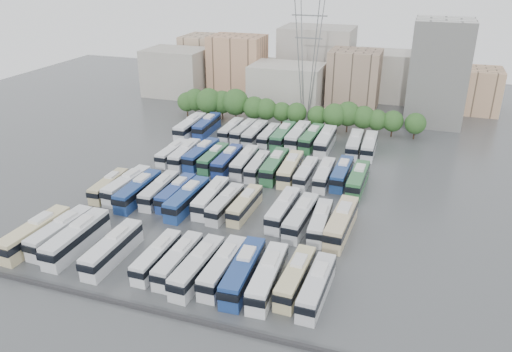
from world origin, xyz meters
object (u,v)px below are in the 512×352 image
(apartment_tower, at_px, (438,73))
(bus_r0_s8, at_px, (198,266))
(bus_r2_s10, at_px, (306,173))
(bus_r1_s1, at_px, (127,185))
(bus_r0_s9, at_px, (223,267))
(bus_r1_s2, at_px, (138,190))
(bus_r2_s7, at_px, (257,166))
(bus_r1_s10, at_px, (283,209))
(bus_r2_s4, at_px, (214,158))
(bus_r2_s5, at_px, (227,160))
(bus_r3_s8, at_px, (298,136))
(bus_r0_s2, at_px, (77,238))
(bus_r1_s7, at_px, (225,203))
(bus_r0_s0, at_px, (35,233))
(bus_r1_s13, at_px, (341,222))
(bus_r0_s4, at_px, (113,248))
(bus_r1_s11, at_px, (301,217))
(bus_r0_s7, at_px, (178,260))
(bus_r1_s12, at_px, (320,222))
(bus_r3_s5, at_px, (255,133))
(bus_r2_s2, at_px, (185,154))
(bus_r3_s7, at_px, (283,136))
(bus_r1_s0, at_px, (109,185))
(bus_r1_s5, at_px, (187,198))
(bus_r2_s6, at_px, (245,161))
(bus_r2_s12, at_px, (342,173))
(bus_r3_s4, at_px, (244,131))
(bus_r3_s0, at_px, (190,126))
(bus_r0_s1, at_px, (61,232))
(electricity_pylon, at_px, (308,48))
(bus_r0_s12, at_px, (295,277))
(bus_r2_s8, at_px, (275,166))
(bus_r3_s9, at_px, (312,138))
(bus_r0_s13, at_px, (317,286))
(bus_r3_s3, at_px, (231,130))
(bus_r1_s4, at_px, (176,192))
(bus_r1_s8, at_px, (245,205))
(bus_r3_s6, at_px, (269,135))
(bus_r2_s9, at_px, (290,168))
(bus_r3_s1, at_px, (207,125))
(bus_r3_s12, at_px, (355,144))
(bus_r3_s10, at_px, (325,141))
(bus_r0_s10, at_px, (243,271))
(bus_r2_s3, at_px, (202,154))
(bus_r1_s6, at_px, (211,197))
(bus_r2_s13, at_px, (358,179))
(bus_r0_s6, at_px, (157,256))

(apartment_tower, bearing_deg, bus_r0_s8, -109.25)
(bus_r2_s10, bearing_deg, bus_r1_s1, -150.46)
(bus_r0_s9, distance_m, bus_r1_s2, 28.75)
(bus_r2_s7, bearing_deg, bus_r1_s10, -60.81)
(apartment_tower, height_order, bus_r2_s4, apartment_tower)
(bus_r2_s5, relative_size, bus_r3_s8, 0.92)
(bus_r0_s2, xyz_separation_m, bus_r1_s7, (16.46, 17.88, -0.31))
(bus_r0_s0, distance_m, bus_r1_s13, 46.65)
(bus_r0_s4, height_order, bus_r1_s1, bus_r0_s4)
(bus_r1_s11, xyz_separation_m, bus_r1_s13, (6.50, -0.07, 0.15))
(bus_r0_s7, height_order, bus_r1_s12, bus_r0_s7)
(bus_r0_s0, xyz_separation_m, bus_r1_s11, (36.51, 18.14, -0.12))
(bus_r0_s2, height_order, bus_r3_s5, bus_r0_s2)
(bus_r0_s4, bearing_deg, bus_r1_s11, 37.60)
(bus_r0_s4, height_order, bus_r2_s2, bus_r0_s4)
(bus_r1_s12, height_order, bus_r3_s7, bus_r3_s7)
(bus_r1_s0, bearing_deg, bus_r1_s5, -5.12)
(bus_r2_s6, bearing_deg, bus_r2_s12, -0.62)
(bus_r2_s6, bearing_deg, bus_r1_s13, -41.69)
(bus_r3_s4, bearing_deg, bus_r0_s4, -87.28)
(bus_r3_s0, bearing_deg, bus_r1_s1, -84.90)
(bus_r0_s0, height_order, bus_r0_s1, bus_r0_s0)
(bus_r1_s12, bearing_deg, bus_r0_s1, -158.93)
(electricity_pylon, bearing_deg, bus_r0_s12, -77.43)
(bus_r0_s1, relative_size, bus_r2_s8, 0.97)
(bus_r2_s5, bearing_deg, bus_r3_s9, 53.62)
(bus_r0_s7, xyz_separation_m, bus_r0_s13, (19.44, 0.15, 0.07))
(bus_r2_s6, relative_size, bus_r3_s3, 1.05)
(bus_r1_s4, height_order, bus_r1_s8, bus_r1_s4)
(bus_r0_s12, distance_m, bus_r3_s6, 55.78)
(bus_r2_s9, height_order, bus_r3_s3, bus_r2_s9)
(bus_r3_s1, bearing_deg, bus_r0_s0, -95.47)
(bus_r1_s12, height_order, bus_r2_s7, bus_r1_s12)
(bus_r3_s7, bearing_deg, bus_r0_s0, -113.30)
(bus_r0_s2, height_order, bus_r1_s13, same)
(bus_r1_s13, height_order, bus_r3_s4, bus_r1_s13)
(bus_r1_s11, bearing_deg, bus_r2_s9, 112.96)
(bus_r1_s5, distance_m, bus_r3_s12, 43.09)
(bus_r1_s2, height_order, bus_r3_s10, bus_r3_s10)
(bus_r1_s7, height_order, bus_r3_s8, bus_r3_s8)
(bus_r2_s4, height_order, bus_r3_s8, bus_r3_s8)
(electricity_pylon, bearing_deg, bus_r1_s2, -106.56)
(bus_r0_s10, relative_size, bus_r2_s3, 1.02)
(bus_r1_s8, xyz_separation_m, bus_r1_s12, (13.28, -1.74, 0.02))
(bus_r2_s3, bearing_deg, bus_r3_s3, 92.45)
(bus_r1_s6, height_order, bus_r2_s3, bus_r2_s3)
(bus_r2_s5, bearing_deg, bus_r0_s13, -54.28)
(bus_r2_s12, height_order, bus_r2_s13, bus_r2_s13)
(bus_r3_s1, bearing_deg, bus_r0_s6, -75.10)
(bus_r0_s9, height_order, bus_r1_s7, bus_r0_s9)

